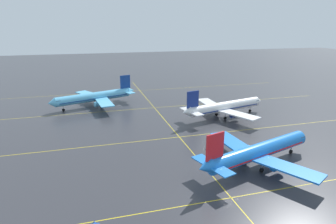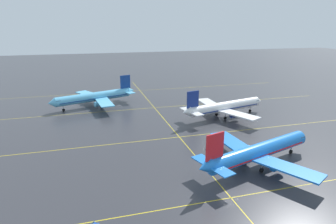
{
  "view_description": "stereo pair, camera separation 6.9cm",
  "coord_description": "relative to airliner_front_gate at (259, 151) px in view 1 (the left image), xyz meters",
  "views": [
    {
      "loc": [
        -24.92,
        -45.13,
        32.2
      ],
      "look_at": [
        -1.59,
        37.29,
        5.93
      ],
      "focal_mm": 30.7,
      "sensor_mm": 36.0,
      "label": 1
    },
    {
      "loc": [
        -24.86,
        -45.14,
        32.2
      ],
      "look_at": [
        -1.59,
        37.29,
        5.93
      ],
      "focal_mm": 30.7,
      "sensor_mm": 36.0,
      "label": 2
    }
  ],
  "objects": [
    {
      "name": "ground_plane",
      "position": [
        -12.08,
        -8.04,
        -3.82
      ],
      "size": [
        600.0,
        600.0,
        0.0
      ],
      "primitive_type": "plane",
      "color": "#333338"
    },
    {
      "name": "airliner_front_gate",
      "position": [
        0.0,
        0.0,
        0.0
      ],
      "size": [
        35.29,
        30.12,
        11.19
      ],
      "color": "blue",
      "rests_on": "ground"
    },
    {
      "name": "airliner_second_row",
      "position": [
        9.3,
        36.37,
        -0.02
      ],
      "size": [
        35.5,
        30.18,
        11.13
      ],
      "color": "white",
      "rests_on": "ground"
    },
    {
      "name": "airliner_third_row",
      "position": [
        -34.7,
        64.11,
        0.05
      ],
      "size": [
        35.41,
        30.31,
        11.33
      ],
      "color": "#5BB7E5",
      "rests_on": "ground"
    },
    {
      "name": "taxiway_markings",
      "position": [
        -12.08,
        38.74,
        -3.82
      ],
      "size": [
        150.62,
        143.11,
        0.01
      ],
      "color": "yellow",
      "rests_on": "ground"
    }
  ]
}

